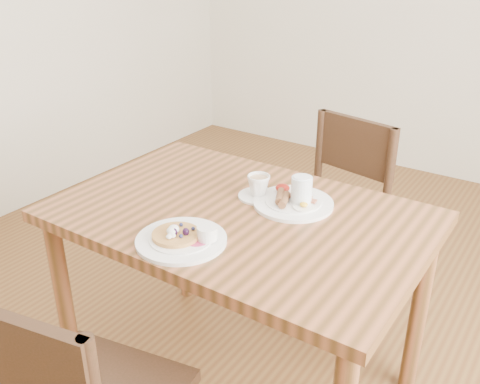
# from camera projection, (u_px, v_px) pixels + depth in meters

# --- Properties ---
(ground) EXTENTS (5.00, 5.00, 0.00)m
(ground) POSITION_uv_depth(u_px,v_px,m) (240.00, 382.00, 2.08)
(ground) COLOR brown
(ground) RESTS_ON ground
(dining_table) EXTENTS (1.20, 0.80, 0.75)m
(dining_table) POSITION_uv_depth(u_px,v_px,m) (240.00, 237.00, 1.80)
(dining_table) COLOR brown
(dining_table) RESTS_ON ground
(chair_far) EXTENTS (0.49, 0.49, 0.88)m
(chair_far) POSITION_uv_depth(u_px,v_px,m) (332.00, 211.00, 2.31)
(chair_far) COLOR #3B2015
(chair_far) RESTS_ON ground
(pancake_plate) EXTENTS (0.27, 0.27, 0.06)m
(pancake_plate) POSITION_uv_depth(u_px,v_px,m) (183.00, 238.00, 1.57)
(pancake_plate) COLOR white
(pancake_plate) RESTS_ON dining_table
(breakfast_plate) EXTENTS (0.27, 0.27, 0.04)m
(breakfast_plate) POSITION_uv_depth(u_px,v_px,m) (292.00, 202.00, 1.79)
(breakfast_plate) COLOR white
(breakfast_plate) RESTS_ON dining_table
(teacup_saucer) EXTENTS (0.14, 0.14, 0.08)m
(teacup_saucer) POSITION_uv_depth(u_px,v_px,m) (259.00, 188.00, 1.84)
(teacup_saucer) COLOR white
(teacup_saucer) RESTS_ON dining_table
(water_glass) EXTENTS (0.07, 0.07, 0.11)m
(water_glass) POSITION_uv_depth(u_px,v_px,m) (301.00, 192.00, 1.76)
(water_glass) COLOR silver
(water_glass) RESTS_ON dining_table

